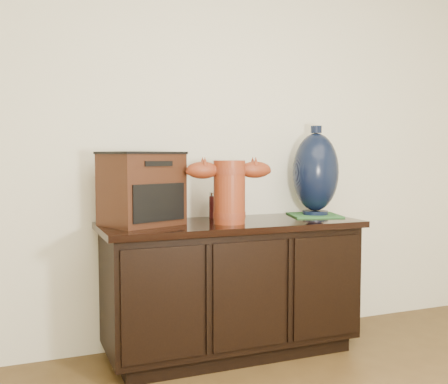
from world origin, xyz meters
name	(u,v)px	position (x,y,z in m)	size (l,w,h in m)	color
sideboard	(231,286)	(0.00, 2.23, 0.39)	(1.46, 0.56, 0.75)	black
terracotta_vessel	(229,188)	(-0.04, 2.16, 0.95)	(0.49, 0.19, 0.34)	#8E3819
tv_radio	(142,188)	(-0.50, 2.28, 0.95)	(0.48, 0.44, 0.39)	#36190D
green_mat	(314,215)	(0.58, 2.30, 0.76)	(0.29, 0.29, 0.01)	#306B32
lamp_base	(316,172)	(0.59, 2.30, 1.02)	(0.34, 0.34, 0.54)	black
spray_can	(214,205)	(-0.03, 2.43, 0.83)	(0.05, 0.05, 0.15)	#5D1012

